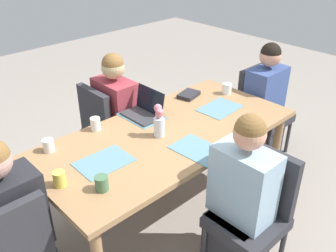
{
  "coord_description": "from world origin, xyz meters",
  "views": [
    {
      "loc": [
        -1.67,
        -1.76,
        2.17
      ],
      "look_at": [
        0.0,
        0.0,
        0.81
      ],
      "focal_mm": 39.48,
      "sensor_mm": 36.0,
      "label": 1
    }
  ],
  "objects_px": {
    "person_head_right_left_far": "(263,109)",
    "coffee_mug_centre_left": "(95,124)",
    "person_near_right_near": "(241,205)",
    "coffee_mug_far_left": "(102,183)",
    "dining_table": "(168,140)",
    "flower_vase": "(159,120)",
    "person_far_left_near": "(117,123)",
    "coffee_mug_near_left": "(227,89)",
    "chair_near_right_near": "(255,207)",
    "chair_far_left_near": "(107,126)",
    "coffee_mug_centre_right": "(59,179)",
    "laptop_far_left_near": "(144,111)",
    "chair_head_right_left_far": "(260,107)",
    "person_head_left_left_mid": "(14,237)",
    "coffee_mug_near_right": "(49,145)",
    "book_red_cover": "(189,95)"
  },
  "relations": [
    {
      "from": "person_near_right_near",
      "to": "flower_vase",
      "type": "bearing_deg",
      "value": 93.7
    },
    {
      "from": "book_red_cover",
      "to": "coffee_mug_centre_right",
      "type": "bearing_deg",
      "value": 179.56
    },
    {
      "from": "coffee_mug_near_left",
      "to": "person_head_left_left_mid",
      "type": "bearing_deg",
      "value": -176.57
    },
    {
      "from": "coffee_mug_far_left",
      "to": "person_head_left_left_mid",
      "type": "bearing_deg",
      "value": 153.65
    },
    {
      "from": "chair_head_right_left_far",
      "to": "coffee_mug_far_left",
      "type": "xyz_separation_m",
      "value": [
        -2.09,
        -0.27,
        0.3
      ]
    },
    {
      "from": "coffee_mug_far_left",
      "to": "person_head_right_left_far",
      "type": "bearing_deg",
      "value": 5.53
    },
    {
      "from": "person_far_left_near",
      "to": "chair_head_right_left_far",
      "type": "distance_m",
      "value": 1.46
    },
    {
      "from": "chair_near_right_near",
      "to": "flower_vase",
      "type": "distance_m",
      "value": 0.9
    },
    {
      "from": "dining_table",
      "to": "coffee_mug_near_right",
      "type": "height_order",
      "value": "coffee_mug_near_right"
    },
    {
      "from": "book_red_cover",
      "to": "chair_near_right_near",
      "type": "bearing_deg",
      "value": -129.41
    },
    {
      "from": "person_far_left_near",
      "to": "coffee_mug_near_left",
      "type": "height_order",
      "value": "person_far_left_near"
    },
    {
      "from": "chair_head_right_left_far",
      "to": "chair_near_right_near",
      "type": "distance_m",
      "value": 1.54
    },
    {
      "from": "chair_head_right_left_far",
      "to": "coffee_mug_centre_right",
      "type": "relative_size",
      "value": 9.18
    },
    {
      "from": "dining_table",
      "to": "person_far_left_near",
      "type": "distance_m",
      "value": 0.74
    },
    {
      "from": "coffee_mug_centre_right",
      "to": "laptop_far_left_near",
      "type": "bearing_deg",
      "value": 19.81
    },
    {
      "from": "laptop_far_left_near",
      "to": "chair_far_left_near",
      "type": "bearing_deg",
      "value": 100.33
    },
    {
      "from": "chair_near_right_near",
      "to": "coffee_mug_near_right",
      "type": "xyz_separation_m",
      "value": [
        -0.82,
        1.18,
        0.3
      ]
    },
    {
      "from": "person_far_left_near",
      "to": "book_red_cover",
      "type": "distance_m",
      "value": 0.71
    },
    {
      "from": "coffee_mug_centre_right",
      "to": "flower_vase",
      "type": "bearing_deg",
      "value": 1.69
    },
    {
      "from": "chair_near_right_near",
      "to": "coffee_mug_centre_left",
      "type": "distance_m",
      "value": 1.31
    },
    {
      "from": "chair_head_right_left_far",
      "to": "book_red_cover",
      "type": "height_order",
      "value": "chair_head_right_left_far"
    },
    {
      "from": "dining_table",
      "to": "coffee_mug_far_left",
      "type": "xyz_separation_m",
      "value": [
        -0.76,
        -0.23,
        0.12
      ]
    },
    {
      "from": "dining_table",
      "to": "flower_vase",
      "type": "height_order",
      "value": "flower_vase"
    },
    {
      "from": "chair_far_left_near",
      "to": "laptop_far_left_near",
      "type": "distance_m",
      "value": 0.55
    },
    {
      "from": "person_head_right_left_far",
      "to": "coffee_mug_centre_left",
      "type": "bearing_deg",
      "value": 165.18
    },
    {
      "from": "person_head_right_left_far",
      "to": "book_red_cover",
      "type": "xyz_separation_m",
      "value": [
        -0.69,
        0.37,
        0.25
      ]
    },
    {
      "from": "person_near_right_near",
      "to": "coffee_mug_far_left",
      "type": "relative_size",
      "value": 12.72
    },
    {
      "from": "flower_vase",
      "to": "coffee_mug_far_left",
      "type": "distance_m",
      "value": 0.71
    },
    {
      "from": "person_near_right_near",
      "to": "coffee_mug_centre_right",
      "type": "relative_size",
      "value": 12.19
    },
    {
      "from": "chair_near_right_near",
      "to": "coffee_mug_near_left",
      "type": "relative_size",
      "value": 9.14
    },
    {
      "from": "chair_far_left_near",
      "to": "coffee_mug_centre_right",
      "type": "bearing_deg",
      "value": -137.82
    },
    {
      "from": "dining_table",
      "to": "coffee_mug_near_right",
      "type": "bearing_deg",
      "value": 154.37
    },
    {
      "from": "person_far_left_near",
      "to": "coffee_mug_near_right",
      "type": "height_order",
      "value": "person_far_left_near"
    },
    {
      "from": "person_far_left_near",
      "to": "coffee_mug_near_left",
      "type": "bearing_deg",
      "value": -34.49
    },
    {
      "from": "chair_head_right_left_far",
      "to": "coffee_mug_near_right",
      "type": "xyz_separation_m",
      "value": [
        -2.11,
        0.33,
        0.3
      ]
    },
    {
      "from": "laptop_far_left_near",
      "to": "coffee_mug_centre_right",
      "type": "xyz_separation_m",
      "value": [
        -0.96,
        -0.35,
        0.0
      ]
    },
    {
      "from": "person_head_right_left_far",
      "to": "coffee_mug_centre_left",
      "type": "xyz_separation_m",
      "value": [
        -1.65,
        0.44,
        0.28
      ]
    },
    {
      "from": "dining_table",
      "to": "person_far_left_near",
      "type": "height_order",
      "value": "person_far_left_near"
    },
    {
      "from": "laptop_far_left_near",
      "to": "coffee_mug_near_right",
      "type": "height_order",
      "value": "laptop_far_left_near"
    },
    {
      "from": "person_far_left_near",
      "to": "coffee_mug_centre_right",
      "type": "height_order",
      "value": "person_far_left_near"
    },
    {
      "from": "coffee_mug_far_left",
      "to": "person_near_right_near",
      "type": "bearing_deg",
      "value": -35.39
    },
    {
      "from": "coffee_mug_far_left",
      "to": "coffee_mug_centre_left",
      "type": "bearing_deg",
      "value": 59.11
    },
    {
      "from": "person_head_right_left_far",
      "to": "book_red_cover",
      "type": "height_order",
      "value": "person_head_right_left_far"
    },
    {
      "from": "dining_table",
      "to": "chair_far_left_near",
      "type": "height_order",
      "value": "chair_far_left_near"
    },
    {
      "from": "coffee_mug_centre_left",
      "to": "coffee_mug_far_left",
      "type": "relative_size",
      "value": 1.08
    },
    {
      "from": "chair_far_left_near",
      "to": "coffee_mug_centre_left",
      "type": "xyz_separation_m",
      "value": [
        -0.34,
        -0.38,
        0.31
      ]
    },
    {
      "from": "chair_far_left_near",
      "to": "coffee_mug_near_left",
      "type": "xyz_separation_m",
      "value": [
        0.92,
        -0.64,
        0.31
      ]
    },
    {
      "from": "person_head_left_left_mid",
      "to": "flower_vase",
      "type": "bearing_deg",
      "value": -0.33
    },
    {
      "from": "chair_near_right_near",
      "to": "laptop_far_left_near",
      "type": "distance_m",
      "value": 1.17
    },
    {
      "from": "laptop_far_left_near",
      "to": "book_red_cover",
      "type": "xyz_separation_m",
      "value": [
        0.53,
        0.01,
        -0.03
      ]
    }
  ]
}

